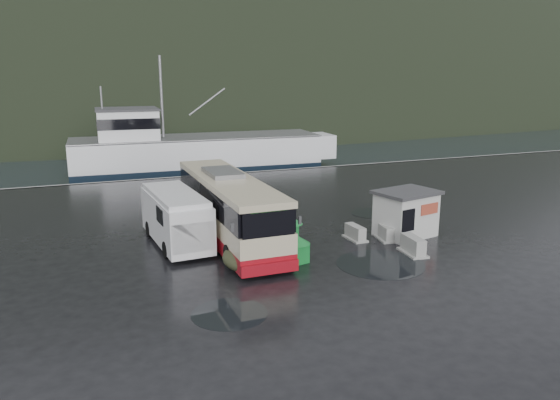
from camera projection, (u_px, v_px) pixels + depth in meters
name	position (u px, v px, depth m)	size (l,w,h in m)	color
ground	(249.00, 252.00, 26.10)	(160.00, 160.00, 0.00)	black
harbor_water	(101.00, 108.00, 125.79)	(300.00, 180.00, 0.02)	black
quay_edge	(172.00, 178.00, 44.23)	(160.00, 0.60, 1.50)	#999993
headland	(104.00, 89.00, 256.21)	(780.00, 540.00, 570.00)	black
coach_bus	(229.00, 238.00, 28.25)	(3.04, 12.14, 3.43)	#BDB08F
white_van	(177.00, 244.00, 27.34)	(2.20, 6.40, 2.68)	white
waste_bin_left	(296.00, 262.00, 24.74)	(0.93, 0.93, 1.28)	#157A2F
waste_bin_right	(289.00, 241.00, 27.72)	(0.97, 0.97, 1.35)	#157A2F
dome_tent	(244.00, 269.00, 23.89)	(1.83, 2.56, 1.01)	#30331E
ticket_kiosk	(405.00, 236.00, 28.70)	(3.10, 2.34, 2.42)	beige
jersey_barrier_a	(385.00, 239.00, 28.06)	(0.77, 1.54, 0.77)	#999993
jersey_barrier_b	(355.00, 239.00, 28.06)	(0.74, 1.48, 0.74)	#999993
jersey_barrier_c	(413.00, 254.00, 25.86)	(0.84, 1.69, 0.84)	#999993
fishing_trawler	(198.00, 157.00, 54.38)	(28.47, 6.22, 11.39)	white
puddles	(349.00, 259.00, 25.19)	(14.75, 13.10, 0.01)	black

